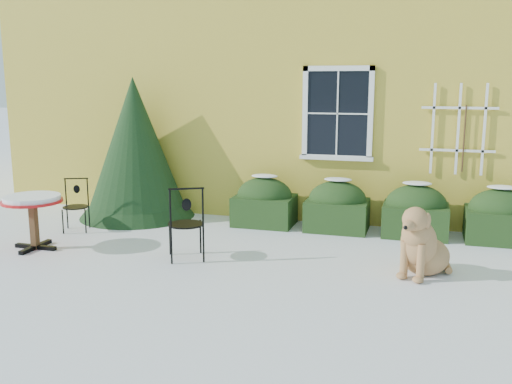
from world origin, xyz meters
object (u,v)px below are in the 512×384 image
(bistro_table, at_px, (32,205))
(patio_chair_far, at_px, (76,205))
(evergreen_shrub, at_px, (136,161))
(dog, at_px, (421,247))
(patio_chair_near, at_px, (186,223))

(bistro_table, distance_m, patio_chair_far, 1.19)
(evergreen_shrub, bearing_deg, patio_chair_far, -111.76)
(patio_chair_far, xyz_separation_m, dog, (5.70, -0.75, -0.05))
(patio_chair_near, bearing_deg, dog, 156.60)
(patio_chair_near, height_order, dog, patio_chair_near)
(evergreen_shrub, bearing_deg, patio_chair_near, -48.51)
(patio_chair_far, relative_size, dog, 0.85)
(patio_chair_far, bearing_deg, evergreen_shrub, 44.88)
(evergreen_shrub, xyz_separation_m, patio_chair_far, (-0.50, -1.25, -0.61))
(evergreen_shrub, height_order, dog, evergreen_shrub)
(patio_chair_near, relative_size, dog, 1.03)
(evergreen_shrub, xyz_separation_m, dog, (5.21, -2.00, -0.66))
(patio_chair_far, distance_m, dog, 5.75)
(evergreen_shrub, height_order, bistro_table, evergreen_shrub)
(evergreen_shrub, distance_m, dog, 5.62)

